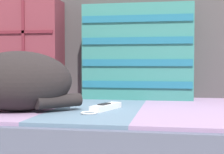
# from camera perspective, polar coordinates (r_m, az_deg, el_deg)

# --- Properties ---
(couch) EXTENTS (2.02, 0.87, 0.35)m
(couch) POSITION_cam_1_polar(r_m,az_deg,el_deg) (1.25, -1.26, -12.64)
(couch) COLOR brown
(couch) RESTS_ON ground_plane
(sofa_backrest) EXTENTS (1.98, 0.14, 0.52)m
(sofa_backrest) POSITION_cam_1_polar(r_m,az_deg,el_deg) (1.57, 1.33, 6.46)
(sofa_backrest) COLOR #474242
(sofa_backrest) RESTS_ON couch
(throw_pillow_quilted) EXTENTS (0.41, 0.14, 0.41)m
(throw_pillow_quilted) POSITION_cam_1_polar(r_m,az_deg,el_deg) (1.55, -15.77, 4.47)
(throw_pillow_quilted) COLOR brown
(throw_pillow_quilted) RESTS_ON couch
(throw_pillow_striped) EXTENTS (0.44, 0.14, 0.38)m
(throw_pillow_striped) POSITION_cam_1_polar(r_m,az_deg,el_deg) (1.41, 4.34, 4.14)
(throw_pillow_striped) COLOR #337A70
(throw_pillow_striped) RESTS_ON couch
(sleeping_cat) EXTENTS (0.37, 0.28, 0.18)m
(sleeping_cat) POSITION_cam_1_polar(r_m,az_deg,el_deg) (1.07, -15.99, -0.97)
(sleeping_cat) COLOR black
(sleeping_cat) RESTS_ON couch
(game_remote_far) EXTENTS (0.10, 0.20, 0.02)m
(game_remote_far) POSITION_cam_1_polar(r_m,az_deg,el_deg) (1.06, -1.21, -5.06)
(game_remote_far) COLOR white
(game_remote_far) RESTS_ON couch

